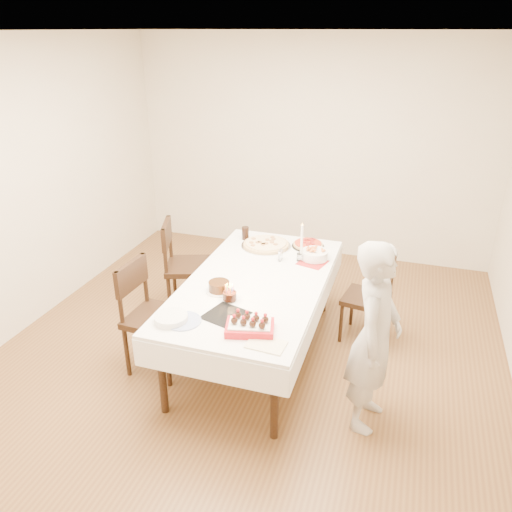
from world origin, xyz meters
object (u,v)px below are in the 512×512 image
(pizza_white, at_px, (266,244))
(strawberry_box, at_px, (250,326))
(dining_table, at_px, (256,318))
(chair_left_dessert, at_px, (157,318))
(layer_cake, at_px, (219,287))
(chair_left_savory, at_px, (190,266))
(pizza_pepperoni, at_px, (308,245))
(taper_candle, at_px, (302,242))
(pasta_bowl, at_px, (315,255))
(person, at_px, (375,338))
(birthday_cake, at_px, (229,292))
(chair_right_savory, at_px, (366,298))
(cola_glass, at_px, (245,233))

(pizza_white, bearing_deg, strawberry_box, -77.51)
(dining_table, bearing_deg, pizza_white, 100.19)
(chair_left_dessert, xyz_separation_m, pizza_white, (0.60, 1.17, 0.28))
(pizza_white, xyz_separation_m, layer_cake, (-0.10, -1.01, 0.02))
(chair_left_savory, distance_m, pizza_pepperoni, 1.23)
(chair_left_savory, bearing_deg, taper_candle, 158.44)
(chair_left_dessert, distance_m, taper_candle, 1.46)
(layer_cake, bearing_deg, pasta_bowl, 54.23)
(layer_cake, bearing_deg, person, -11.52)
(chair_left_dessert, height_order, layer_cake, chair_left_dessert)
(birthday_cake, bearing_deg, chair_left_dessert, -175.36)
(dining_table, height_order, pizza_white, pizza_white)
(person, bearing_deg, chair_right_savory, 14.96)
(pizza_pepperoni, bearing_deg, person, -60.48)
(dining_table, xyz_separation_m, pizza_white, (-0.13, 0.73, 0.40))
(person, xyz_separation_m, taper_candle, (-0.78, 1.05, 0.21))
(chair_right_savory, distance_m, cola_glass, 1.37)
(pasta_bowl, bearing_deg, person, -59.18)
(person, distance_m, pasta_bowl, 1.30)
(dining_table, bearing_deg, chair_left_savory, 148.00)
(pizza_pepperoni, xyz_separation_m, birthday_cake, (-0.36, -1.24, 0.05))
(chair_right_savory, bearing_deg, pizza_white, -179.76)
(chair_left_savory, height_order, birthday_cake, chair_left_savory)
(chair_right_savory, relative_size, pizza_pepperoni, 2.69)
(chair_left_dessert, relative_size, pizza_pepperoni, 3.13)
(dining_table, bearing_deg, layer_cake, -128.98)
(pasta_bowl, xyz_separation_m, birthday_cake, (-0.48, -0.96, 0.03))
(cola_glass, height_order, layer_cake, cola_glass)
(person, distance_m, pizza_white, 1.73)
(pasta_bowl, xyz_separation_m, taper_candle, (-0.11, -0.06, 0.14))
(taper_candle, height_order, layer_cake, taper_candle)
(chair_right_savory, xyz_separation_m, pasta_bowl, (-0.51, 0.01, 0.37))
(person, distance_m, cola_glass, 1.99)
(dining_table, bearing_deg, birthday_cake, -103.51)
(person, relative_size, pizza_pepperoni, 4.63)
(person, relative_size, strawberry_box, 4.31)
(person, height_order, taper_candle, person)
(taper_candle, bearing_deg, dining_table, -118.24)
(cola_glass, bearing_deg, chair_left_savory, -151.63)
(strawberry_box, bearing_deg, taper_candle, 86.61)
(chair_left_dessert, relative_size, birthday_cake, 7.79)
(layer_cake, xyz_separation_m, strawberry_box, (0.43, -0.48, -0.00))
(pizza_pepperoni, relative_size, pasta_bowl, 1.27)
(pizza_pepperoni, height_order, birthday_cake, birthday_cake)
(pizza_white, bearing_deg, person, -46.97)
(chair_left_dessert, distance_m, strawberry_box, 1.03)
(dining_table, relative_size, cola_glass, 16.15)
(pizza_pepperoni, xyz_separation_m, layer_cake, (-0.49, -1.13, 0.02))
(chair_right_savory, bearing_deg, person, -72.57)
(strawberry_box, bearing_deg, chair_left_savory, 129.66)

